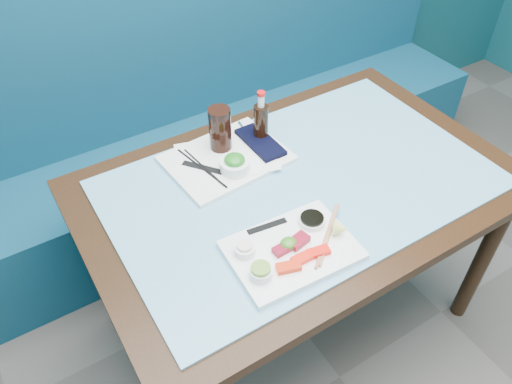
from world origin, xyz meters
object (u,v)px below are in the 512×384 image
serving_tray (226,159)px  blue_napkin (276,270)px  booth_bench (194,141)px  cola_bottle_body (261,124)px  dining_table (299,202)px  seaweed_bowl (235,166)px  cola_glass (220,129)px  sashimi_plate (292,250)px

serving_tray → blue_napkin: bearing=-108.4°
serving_tray → blue_napkin: size_ratio=3.00×
booth_bench → cola_bottle_body: bearing=-89.4°
dining_table → serving_tray: (-0.15, 0.22, 0.10)m
seaweed_bowl → cola_glass: 0.14m
dining_table → blue_napkin: 0.38m
sashimi_plate → seaweed_bowl: bearing=87.9°
booth_bench → cola_glass: bearing=-104.1°
serving_tray → dining_table: bearing=-60.8°
dining_table → blue_napkin: blue_napkin is taller
booth_bench → cola_bottle_body: (0.01, -0.59, 0.46)m
dining_table → serving_tray: bearing=124.1°
sashimi_plate → cola_bottle_body: size_ratio=2.42×
dining_table → cola_glass: (-0.14, 0.28, 0.18)m
sashimi_plate → cola_bottle_body: (0.20, 0.48, 0.06)m
cola_glass → blue_napkin: 0.56m
booth_bench → sashimi_plate: size_ratio=8.56×
blue_napkin → serving_tray: bearing=76.5°
cola_bottle_body → sashimi_plate: bearing=-112.6°
booth_bench → dining_table: booth_bench is taller
dining_table → sashimi_plate: (-0.19, -0.23, 0.10)m
cola_glass → blue_napkin: cola_glass is taller
sashimi_plate → seaweed_bowl: seaweed_bowl is taller
cola_glass → cola_bottle_body: (0.15, -0.02, -0.02)m
serving_tray → seaweed_bowl: bearing=-102.4°
booth_bench → seaweed_bowl: size_ratio=30.72×
serving_tray → cola_bottle_body: cola_bottle_body is taller
cola_bottle_body → dining_table: bearing=-91.3°
cola_bottle_body → blue_napkin: bearing=-118.0°
serving_tray → cola_bottle_body: 0.17m
dining_table → blue_napkin: size_ratio=10.70×
seaweed_bowl → cola_glass: cola_glass is taller
serving_tray → cola_glass: bearing=74.8°
booth_bench → serving_tray: size_ratio=7.65×
cola_glass → cola_bottle_body: size_ratio=1.07×
sashimi_plate → serving_tray: size_ratio=0.89×
dining_table → seaweed_bowl: 0.25m
booth_bench → sashimi_plate: (-0.19, -1.07, 0.39)m
cola_bottle_body → serving_tray: bearing=-169.1°
cola_glass → cola_bottle_body: cola_glass is taller
sashimi_plate → serving_tray: sashimi_plate is taller
blue_napkin → booth_bench: bearing=76.4°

